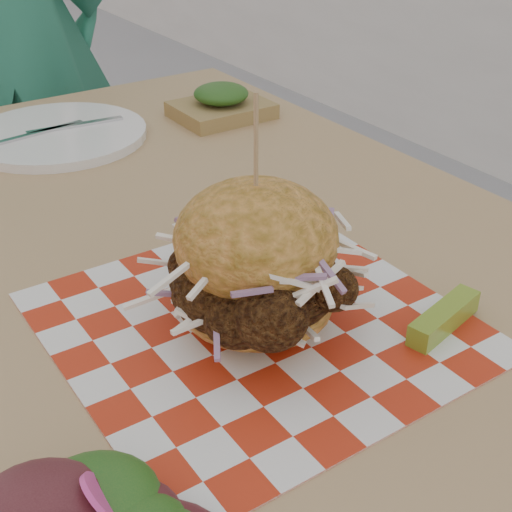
% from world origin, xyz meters
% --- Properties ---
extents(patio_table, '(0.80, 1.20, 0.75)m').
position_xyz_m(patio_table, '(0.11, 0.25, 0.67)').
color(patio_table, tan).
rests_on(patio_table, ground).
extents(paper_liner, '(0.36, 0.36, 0.00)m').
position_xyz_m(paper_liner, '(0.09, 0.07, 0.75)').
color(paper_liner, red).
rests_on(paper_liner, patio_table).
extents(sandwich, '(0.20, 0.20, 0.22)m').
position_xyz_m(sandwich, '(0.09, 0.07, 0.81)').
color(sandwich, gold).
rests_on(sandwich, paper_liner).
extents(pickle_spear, '(0.10, 0.04, 0.02)m').
position_xyz_m(pickle_spear, '(0.23, -0.03, 0.76)').
color(pickle_spear, olive).
rests_on(pickle_spear, paper_liner).
extents(place_setting, '(0.27, 0.27, 0.02)m').
position_xyz_m(place_setting, '(0.11, 0.64, 0.76)').
color(place_setting, white).
rests_on(place_setting, patio_table).
extents(kraft_tray, '(0.15, 0.12, 0.06)m').
position_xyz_m(kraft_tray, '(0.37, 0.59, 0.77)').
color(kraft_tray, olive).
rests_on(kraft_tray, patio_table).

